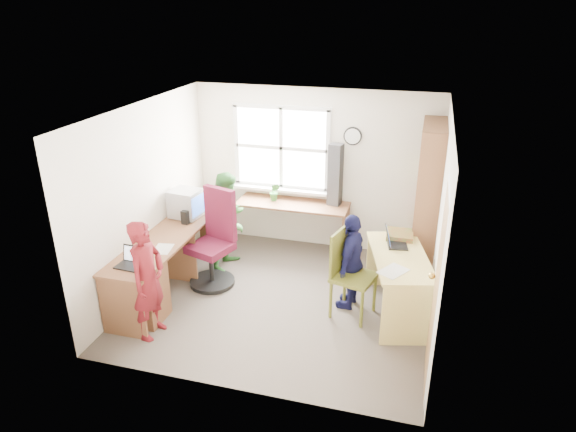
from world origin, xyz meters
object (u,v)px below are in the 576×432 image
(wooden_chair, at_px, (348,270))
(person_green, at_px, (229,220))
(swivel_chair, at_px, (215,244))
(cd_tower, at_px, (335,175))
(right_desk, at_px, (399,272))
(person_navy, at_px, (351,261))
(l_desk, at_px, (176,265))
(bookshelf, at_px, (427,206))
(person_red, at_px, (148,280))
(potted_plant, at_px, (275,192))
(laptop_left, at_px, (132,261))
(crt_monitor, at_px, (186,203))
(laptop_right, at_px, (393,241))

(wooden_chair, bearing_deg, person_green, 171.75)
(swivel_chair, relative_size, wooden_chair, 1.21)
(cd_tower, bearing_deg, wooden_chair, -61.92)
(right_desk, height_order, person_navy, person_navy)
(wooden_chair, bearing_deg, swivel_chair, -173.64)
(wooden_chair, relative_size, person_navy, 0.88)
(l_desk, bearing_deg, bookshelf, 26.43)
(cd_tower, relative_size, person_green, 0.66)
(swivel_chair, xyz_separation_m, person_red, (-0.24, -1.28, 0.14))
(right_desk, xyz_separation_m, potted_plant, (-1.94, 1.35, 0.33))
(cd_tower, height_order, person_green, cd_tower)
(right_desk, height_order, potted_plant, potted_plant)
(cd_tower, bearing_deg, laptop_left, -115.71)
(right_desk, bearing_deg, potted_plant, 130.75)
(crt_monitor, bearing_deg, laptop_right, 3.52)
(potted_plant, bearing_deg, laptop_right, -30.53)
(cd_tower, distance_m, person_green, 1.65)
(bookshelf, height_order, laptop_left, bookshelf)
(laptop_left, distance_m, cd_tower, 3.10)
(right_desk, relative_size, bookshelf, 0.69)
(cd_tower, relative_size, person_navy, 0.75)
(l_desk, height_order, cd_tower, cd_tower)
(bookshelf, height_order, person_navy, bookshelf)
(laptop_left, bearing_deg, person_navy, 27.01)
(person_navy, bearing_deg, l_desk, -70.72)
(cd_tower, distance_m, potted_plant, 0.94)
(crt_monitor, height_order, laptop_left, crt_monitor)
(person_navy, bearing_deg, person_green, -99.23)
(l_desk, xyz_separation_m, person_navy, (2.14, 0.39, 0.15))
(swivel_chair, height_order, wooden_chair, swivel_chair)
(right_desk, relative_size, wooden_chair, 1.35)
(swivel_chair, bearing_deg, wooden_chair, 9.13)
(bookshelf, xyz_separation_m, crt_monitor, (-3.18, -0.65, -0.05))
(cd_tower, bearing_deg, l_desk, -120.63)
(l_desk, relative_size, right_desk, 2.04)
(laptop_left, distance_m, person_green, 1.70)
(swivel_chair, bearing_deg, laptop_left, -97.66)
(right_desk, relative_size, potted_plant, 5.21)
(swivel_chair, relative_size, laptop_left, 4.13)
(laptop_right, relative_size, person_red, 0.26)
(laptop_left, distance_m, laptop_right, 3.08)
(swivel_chair, bearing_deg, person_navy, 14.84)
(cd_tower, height_order, person_navy, cd_tower)
(person_green, distance_m, person_navy, 1.90)
(wooden_chair, bearing_deg, potted_plant, 146.91)
(laptop_left, relative_size, person_green, 0.23)
(laptop_right, height_order, person_navy, person_navy)
(right_desk, height_order, crt_monitor, crt_monitor)
(swivel_chair, distance_m, wooden_chair, 1.83)
(potted_plant, bearing_deg, crt_monitor, -137.45)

